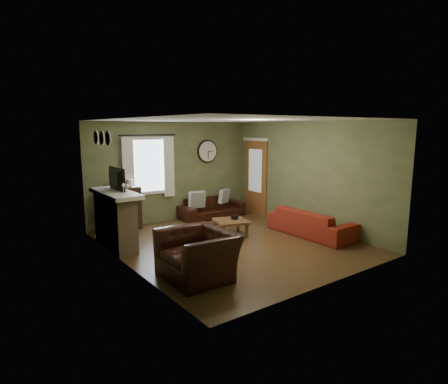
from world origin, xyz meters
TOP-DOWN VIEW (x-y plane):
  - floor at (0.00, 0.00)m, footprint 4.60×5.20m
  - ceiling at (0.00, 0.00)m, footprint 4.60×5.20m
  - wall_left at (-2.30, 0.00)m, footprint 0.00×5.20m
  - wall_right at (2.30, 0.00)m, footprint 0.00×5.20m
  - wall_back at (0.00, 2.60)m, footprint 4.60×0.00m
  - wall_front at (0.00, -2.60)m, footprint 4.60×0.00m
  - fireplace at (-2.10, 1.15)m, footprint 0.40×1.40m
  - firebox at (-1.91, 1.15)m, footprint 0.04×0.60m
  - mantel at (-2.07, 1.15)m, footprint 0.58×1.60m
  - tv at (-2.05, 1.30)m, footprint 0.08×0.60m
  - tv_screen at (-1.97, 1.30)m, footprint 0.02×0.62m
  - medallion_left at (-2.28, 0.80)m, footprint 0.28×0.28m
  - medallion_mid at (-2.28, 1.15)m, footprint 0.28×0.28m
  - medallion_right at (-2.28, 1.50)m, footprint 0.28×0.28m
  - window_pane at (-0.70, 2.58)m, footprint 1.00×0.02m
  - curtain_rod at (-0.70, 2.48)m, footprint 0.03×0.03m
  - curtain_left at (-1.25, 2.48)m, footprint 0.28×0.04m
  - curtain_right at (-0.15, 2.48)m, footprint 0.28×0.04m
  - wall_clock at (1.10, 2.55)m, footprint 0.64×0.06m
  - door at (2.27, 1.85)m, footprint 0.05×0.90m
  - bookshelf at (-1.49, 2.39)m, footprint 0.88×0.37m
  - book at (-1.42, 2.70)m, footprint 0.20×0.26m
  - sofa_brown at (1.01, 2.22)m, footprint 1.84×0.72m
  - pillow_left at (1.43, 2.22)m, footprint 0.40×0.25m
  - pillow_right at (0.53, 2.21)m, footprint 0.45×0.19m
  - sofa_red at (1.85, -0.59)m, footprint 0.80×2.06m
  - armchair at (-1.57, -1.16)m, footprint 1.07×1.21m
  - coffee_table at (0.33, 0.45)m, footprint 0.87×0.87m
  - tissue_box at (0.46, 0.47)m, footprint 0.16×0.16m
  - wine_glass_a at (-2.05, 0.56)m, footprint 0.07×0.07m
  - wine_glass_b at (-2.05, 0.74)m, footprint 0.07×0.07m

SIDE VIEW (x-z plane):
  - floor at x=0.00m, z-range 0.00..0.00m
  - coffee_table at x=0.33m, z-range 0.00..0.37m
  - sofa_brown at x=1.01m, z-range 0.00..0.54m
  - firebox at x=-1.91m, z-range 0.02..0.57m
  - sofa_red at x=1.85m, z-range 0.00..0.60m
  - armchair at x=-1.57m, z-range 0.00..0.78m
  - tissue_box at x=0.46m, z-range 0.35..0.45m
  - bookshelf at x=-1.49m, z-range 0.00..1.04m
  - fireplace at x=-2.10m, z-range 0.00..1.10m
  - pillow_left at x=1.43m, z-range 0.36..0.74m
  - pillow_right at x=0.53m, z-range 0.33..0.77m
  - book at x=-1.42m, z-range 0.95..0.97m
  - door at x=2.27m, z-range 0.00..2.10m
  - mantel at x=-2.07m, z-range 1.10..1.18m
  - wine_glass_b at x=-2.05m, z-range 1.18..1.38m
  - wine_glass_a at x=-2.05m, z-range 1.18..1.39m
  - wall_left at x=-2.30m, z-range 0.00..2.60m
  - wall_right at x=2.30m, z-range 0.00..2.60m
  - wall_back at x=0.00m, z-range 0.00..2.60m
  - wall_front at x=0.00m, z-range 0.00..2.60m
  - tv at x=-2.05m, z-range 1.18..1.53m
  - tv_screen at x=-1.97m, z-range 1.23..1.59m
  - curtain_left at x=-1.25m, z-range 0.67..2.23m
  - curtain_right at x=-0.15m, z-range 0.67..2.23m
  - window_pane at x=-0.70m, z-range 0.85..2.15m
  - wall_clock at x=1.10m, z-range 1.48..2.12m
  - medallion_left at x=-2.28m, z-range 2.24..2.26m
  - medallion_mid at x=-2.28m, z-range 2.24..2.26m
  - medallion_right at x=-2.28m, z-range 2.24..2.26m
  - curtain_rod at x=-0.70m, z-range 1.52..3.02m
  - ceiling at x=0.00m, z-range 2.60..2.60m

